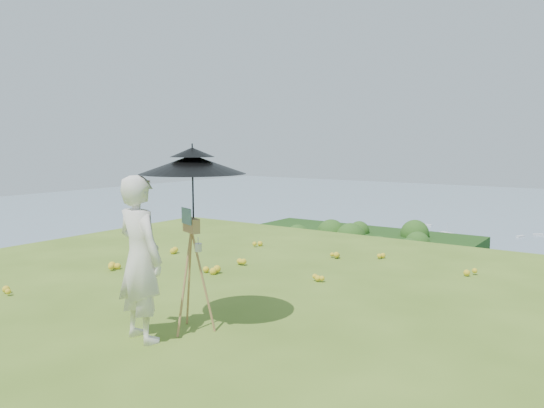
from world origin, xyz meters
The scene contains 7 objects.
ground centered at (0.00, 0.00, 0.00)m, with size 14.00×14.00×0.00m, color #4E7220.
peninsula centered at (-75.00, 155.00, -29.00)m, with size 90.00×60.00×12.00m, color #12360E, non-canonical shape.
wildflowers centered at (0.00, 0.25, 0.06)m, with size 10.00×10.50×0.12m, color yellow, non-canonical shape.
painter centered at (-0.42, -0.79, 0.95)m, with size 0.69×0.45×1.89m, color white.
field_easel centered at (-0.14, -0.25, 0.74)m, with size 0.57×0.57×1.49m, color #AB6A47, non-canonical shape.
sun_umbrella centered at (-0.13, -0.22, 1.73)m, with size 1.25×1.25×1.01m, color black, non-canonical shape.
painter_cap centered at (-0.42, -0.79, 1.84)m, with size 0.19×0.23×0.10m, color #C76D76, non-canonical shape.
Camera 1 is at (4.15, -4.78, 2.25)m, focal length 35.00 mm.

